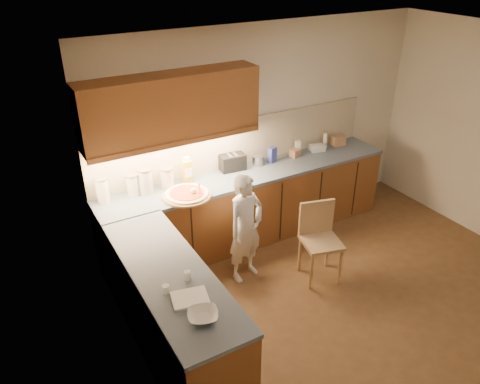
{
  "coord_description": "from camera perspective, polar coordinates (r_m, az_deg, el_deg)",
  "views": [
    {
      "loc": [
        -3.01,
        -2.65,
        3.39
      ],
      "look_at": [
        -0.8,
        1.2,
        1.0
      ],
      "focal_mm": 35.0,
      "sensor_mm": 36.0,
      "label": 1
    }
  ],
  "objects": [
    {
      "name": "toaster",
      "position": [
        5.68,
        -0.93,
        3.64
      ],
      "size": [
        0.32,
        0.2,
        0.2
      ],
      "rotation": [
        0.0,
        0.0,
        -0.1
      ],
      "color": "black",
      "rests_on": "l_counter"
    },
    {
      "name": "canister_d",
      "position": [
        5.31,
        -8.89,
        1.74
      ],
      "size": [
        0.15,
        0.15,
        0.25
      ],
      "rotation": [
        0.0,
        0.0,
        0.22
      ],
      "color": "silver",
      "rests_on": "l_counter"
    },
    {
      "name": "card_box_a",
      "position": [
        6.11,
        6.73,
        4.76
      ],
      "size": [
        0.16,
        0.13,
        0.1
      ],
      "primitive_type": "cube",
      "rotation": [
        0.0,
        0.0,
        0.29
      ],
      "color": "tan",
      "rests_on": "l_counter"
    },
    {
      "name": "dough_cloth",
      "position": [
        3.76,
        -6.12,
        -12.74
      ],
      "size": [
        0.32,
        0.28,
        0.02
      ],
      "primitive_type": "cube",
      "rotation": [
        0.0,
        0.0,
        -0.22
      ],
      "color": "white",
      "rests_on": "l_counter"
    },
    {
      "name": "mixing_bowl",
      "position": [
        3.58,
        -4.55,
        -14.79
      ],
      "size": [
        0.29,
        0.29,
        0.06
      ],
      "primitive_type": "imported",
      "rotation": [
        0.0,
        0.0,
        -0.35
      ],
      "color": "white",
      "rests_on": "l_counter"
    },
    {
      "name": "spice_jar_b",
      "position": [
        3.94,
        -6.44,
        -10.05
      ],
      "size": [
        0.08,
        0.08,
        0.08
      ],
      "primitive_type": "cylinder",
      "rotation": [
        0.0,
        0.0,
        0.42
      ],
      "color": "white",
      "rests_on": "l_counter"
    },
    {
      "name": "child",
      "position": [
        5.09,
        0.7,
        -4.42
      ],
      "size": [
        0.53,
        0.41,
        1.27
      ],
      "primitive_type": "imported",
      "rotation": [
        0.0,
        0.0,
        0.25
      ],
      "color": "silver",
      "rests_on": "ground"
    },
    {
      "name": "oil_jug",
      "position": [
        5.39,
        -6.46,
        2.58
      ],
      "size": [
        0.11,
        0.08,
        0.32
      ],
      "rotation": [
        0.0,
        0.0,
        -0.01
      ],
      "color": "gold",
      "rests_on": "l_counter"
    },
    {
      "name": "spice_jar_a",
      "position": [
        3.82,
        -9.01,
        -11.64
      ],
      "size": [
        0.07,
        0.07,
        0.08
      ],
      "primitive_type": "cylinder",
      "rotation": [
        0.0,
        0.0,
        -0.27
      ],
      "color": "white",
      "rests_on": "l_counter"
    },
    {
      "name": "white_bottle",
      "position": [
        6.17,
        7.03,
        5.41
      ],
      "size": [
        0.08,
        0.08,
        0.18
      ],
      "primitive_type": "cube",
      "rotation": [
        0.0,
        0.0,
        -0.39
      ],
      "color": "silver",
      "rests_on": "l_counter"
    },
    {
      "name": "card_box_b",
      "position": [
        6.55,
        11.81,
        6.2
      ],
      "size": [
        0.2,
        0.16,
        0.14
      ],
      "primitive_type": "cube",
      "rotation": [
        0.0,
        0.0,
        -0.12
      ],
      "color": "#A8805A",
      "rests_on": "l_counter"
    },
    {
      "name": "wooden_chair",
      "position": [
        5.26,
        9.63,
        -5.24
      ],
      "size": [
        0.49,
        0.49,
        0.89
      ],
      "rotation": [
        0.0,
        0.0,
        -0.26
      ],
      "color": "tan",
      "rests_on": "ground"
    },
    {
      "name": "steel_pot",
      "position": [
        5.84,
        2.19,
        3.93
      ],
      "size": [
        0.16,
        0.16,
        0.12
      ],
      "color": "#A5A5AA",
      "rests_on": "l_counter"
    },
    {
      "name": "room",
      "position": [
        4.36,
        17.27,
        3.82
      ],
      "size": [
        4.54,
        4.5,
        2.62
      ],
      "color": "brown",
      "rests_on": "ground"
    },
    {
      "name": "canister_a",
      "position": [
        5.16,
        -16.43,
        0.26
      ],
      "size": [
        0.14,
        0.14,
        0.28
      ],
      "rotation": [
        0.0,
        0.0,
        -0.26
      ],
      "color": "white",
      "rests_on": "l_counter"
    },
    {
      "name": "canister_c",
      "position": [
        5.22,
        -11.46,
        1.34
      ],
      "size": [
        0.16,
        0.16,
        0.3
      ],
      "rotation": [
        0.0,
        0.0,
        -0.35
      ],
      "color": "beige",
      "rests_on": "l_counter"
    },
    {
      "name": "pizza_on_board",
      "position": [
        5.14,
        -6.47,
        -0.29
      ],
      "size": [
        0.54,
        0.54,
        0.22
      ],
      "rotation": [
        0.0,
        0.0,
        -0.21
      ],
      "color": "#AA8055",
      "rests_on": "l_counter"
    },
    {
      "name": "backsplash",
      "position": [
        5.76,
        -0.22,
        6.06
      ],
      "size": [
        3.75,
        0.02,
        0.58
      ],
      "primitive_type": "cube",
      "color": "beige",
      "rests_on": "l_counter"
    },
    {
      "name": "flat_pack",
      "position": [
        6.33,
        9.38,
        5.32
      ],
      "size": [
        0.22,
        0.18,
        0.08
      ],
      "primitive_type": "cube",
      "rotation": [
        0.0,
        0.0,
        -0.23
      ],
      "color": "silver",
      "rests_on": "l_counter"
    },
    {
      "name": "tall_jar",
      "position": [
        6.44,
        10.35,
        6.31
      ],
      "size": [
        0.07,
        0.07,
        0.21
      ],
      "rotation": [
        0.0,
        0.0,
        0.21
      ],
      "color": "silver",
      "rests_on": "l_counter"
    },
    {
      "name": "canister_b",
      "position": [
        5.23,
        -12.96,
        0.91
      ],
      "size": [
        0.14,
        0.14,
        0.25
      ],
      "rotation": [
        0.0,
        0.0,
        -0.04
      ],
      "color": "white",
      "rests_on": "l_counter"
    },
    {
      "name": "l_counter",
      "position": [
        5.3,
        -1.41,
        -5.24
      ],
      "size": [
        3.77,
        2.62,
        0.92
      ],
      "color": "brown",
      "rests_on": "ground"
    },
    {
      "name": "upper_cabinets",
      "position": [
        5.04,
        -8.38,
        10.19
      ],
      "size": [
        1.95,
        0.36,
        0.73
      ],
      "color": "brown",
      "rests_on": "ground"
    },
    {
      "name": "blue_box",
      "position": [
        5.9,
        3.96,
        4.55
      ],
      "size": [
        0.11,
        0.09,
        0.2
      ],
      "primitive_type": "cube",
      "rotation": [
        0.0,
        0.0,
        0.22
      ],
      "color": "#34439E",
      "rests_on": "l_counter"
    }
  ]
}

